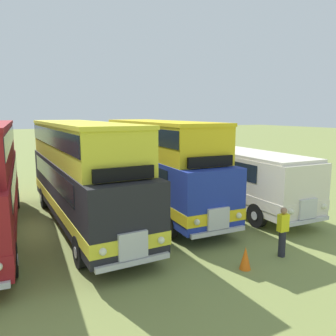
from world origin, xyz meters
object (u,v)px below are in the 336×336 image
at_px(marshal_person, 283,232).
at_px(cone_mid_row, 245,258).
at_px(bus_fourth_in_row, 82,169).
at_px(bus_fifth_in_row, 160,162).
at_px(bus_sixth_in_row, 227,171).

bearing_deg(marshal_person, cone_mid_row, -173.04).
xyz_separation_m(bus_fourth_in_row, marshal_person, (5.37, -6.36, -1.59)).
bearing_deg(cone_mid_row, bus_fourth_in_row, 118.92).
xyz_separation_m(bus_fifth_in_row, bus_sixth_in_row, (3.91, -0.18, -0.71)).
relative_size(bus_fifth_in_row, cone_mid_row, 14.04).
xyz_separation_m(bus_fourth_in_row, bus_sixth_in_row, (7.83, 0.27, -0.72)).
xyz_separation_m(bus_sixth_in_row, cone_mid_row, (-4.20, -6.85, -1.39)).
xyz_separation_m(bus_fifth_in_row, cone_mid_row, (-0.29, -7.03, -2.10)).
height_order(bus_fourth_in_row, marshal_person, bus_fourth_in_row).
height_order(bus_sixth_in_row, marshal_person, bus_sixth_in_row).
relative_size(bus_fourth_in_row, marshal_person, 6.62).
xyz_separation_m(cone_mid_row, marshal_person, (1.74, 0.21, 0.52)).
bearing_deg(bus_fourth_in_row, bus_sixth_in_row, 2.00).
bearing_deg(bus_sixth_in_row, bus_fourth_in_row, -178.00).
distance_m(bus_sixth_in_row, marshal_person, 7.13).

